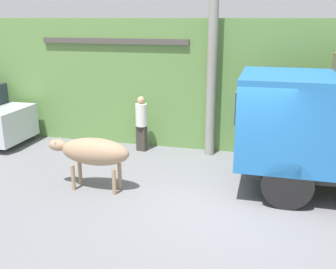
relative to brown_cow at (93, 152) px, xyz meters
The scene contains 6 objects.
ground_plane 3.10m from the brown_cow, ahead, with size 60.00×60.00×0.00m, color slate.
hillside_embankment 6.79m from the brown_cow, 63.76° to the left, with size 32.00×5.30×3.76m.
building_backdrop 4.76m from the brown_cow, 99.61° to the left, with size 4.50×2.70×3.20m.
brown_cow is the anchor object (origin of this frame).
pedestrian_on_hill 2.87m from the brown_cow, 86.20° to the left, with size 0.39×0.39×1.62m.
utility_pole 4.49m from the brown_cow, 54.35° to the left, with size 0.90×0.27×6.61m.
Camera 1 is at (0.72, -7.70, 3.77)m, focal length 42.00 mm.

